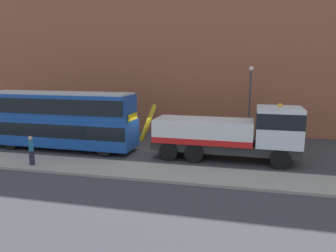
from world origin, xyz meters
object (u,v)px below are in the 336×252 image
at_px(recovery_tow_truck, 232,133).
at_px(double_decker_bus, 59,118).
at_px(pedestrian_onlooker, 31,151).
at_px(street_lamp, 250,97).

height_order(recovery_tow_truck, double_decker_bus, double_decker_bus).
bearing_deg(recovery_tow_truck, pedestrian_onlooker, -158.08).
bearing_deg(pedestrian_onlooker, street_lamp, 2.76).
bearing_deg(street_lamp, recovery_tow_truck, -99.64).
distance_m(recovery_tow_truck, street_lamp, 6.60).
distance_m(recovery_tow_truck, double_decker_bus, 11.98).
bearing_deg(street_lamp, double_decker_bus, -154.30).
relative_size(double_decker_bus, pedestrian_onlooker, 6.48).
xyz_separation_m(recovery_tow_truck, pedestrian_onlooker, (-11.21, -4.25, -0.77)).
relative_size(pedestrian_onlooker, street_lamp, 0.29).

